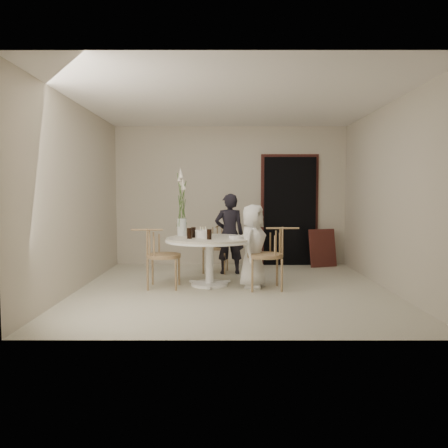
{
  "coord_description": "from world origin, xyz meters",
  "views": [
    {
      "loc": [
        -0.12,
        -6.32,
        1.4
      ],
      "look_at": [
        -0.13,
        0.3,
        0.93
      ],
      "focal_mm": 35.0,
      "sensor_mm": 36.0,
      "label": 1
    }
  ],
  "objects_px": {
    "chair_left": "(155,249)",
    "girl": "(229,234)",
    "table": "(209,245)",
    "flower_vase": "(182,207)",
    "chair_right": "(274,249)",
    "boy": "(253,246)",
    "birthday_cake": "(203,234)",
    "chair_far": "(216,242)"
  },
  "relations": [
    {
      "from": "flower_vase",
      "to": "boy",
      "type": "bearing_deg",
      "value": -22.02
    },
    {
      "from": "birthday_cake",
      "to": "flower_vase",
      "type": "bearing_deg",
      "value": 136.76
    },
    {
      "from": "table",
      "to": "boy",
      "type": "bearing_deg",
      "value": -10.88
    },
    {
      "from": "girl",
      "to": "birthday_cake",
      "type": "xyz_separation_m",
      "value": [
        -0.41,
        -1.0,
        0.09
      ]
    },
    {
      "from": "chair_left",
      "to": "flower_vase",
      "type": "height_order",
      "value": "flower_vase"
    },
    {
      "from": "chair_left",
      "to": "flower_vase",
      "type": "distance_m",
      "value": 0.85
    },
    {
      "from": "table",
      "to": "chair_right",
      "type": "relative_size",
      "value": 1.46
    },
    {
      "from": "chair_left",
      "to": "birthday_cake",
      "type": "distance_m",
      "value": 0.75
    },
    {
      "from": "birthday_cake",
      "to": "flower_vase",
      "type": "height_order",
      "value": "flower_vase"
    },
    {
      "from": "birthday_cake",
      "to": "girl",
      "type": "bearing_deg",
      "value": 67.6
    },
    {
      "from": "chair_left",
      "to": "boy",
      "type": "relative_size",
      "value": 0.72
    },
    {
      "from": "flower_vase",
      "to": "table",
      "type": "bearing_deg",
      "value": -35.46
    },
    {
      "from": "chair_left",
      "to": "boy",
      "type": "xyz_separation_m",
      "value": [
        1.45,
        0.04,
        0.05
      ]
    },
    {
      "from": "chair_right",
      "to": "boy",
      "type": "bearing_deg",
      "value": -114.64
    },
    {
      "from": "chair_right",
      "to": "girl",
      "type": "height_order",
      "value": "girl"
    },
    {
      "from": "table",
      "to": "chair_right",
      "type": "bearing_deg",
      "value": -14.64
    },
    {
      "from": "chair_right",
      "to": "flower_vase",
      "type": "xyz_separation_m",
      "value": [
        -1.4,
        0.57,
        0.59
      ]
    },
    {
      "from": "chair_far",
      "to": "chair_left",
      "type": "relative_size",
      "value": 0.92
    },
    {
      "from": "chair_far",
      "to": "flower_vase",
      "type": "distance_m",
      "value": 1.23
    },
    {
      "from": "table",
      "to": "boy",
      "type": "xyz_separation_m",
      "value": [
        0.65,
        -0.12,
        0.0
      ]
    },
    {
      "from": "chair_left",
      "to": "girl",
      "type": "distance_m",
      "value": 1.61
    },
    {
      "from": "table",
      "to": "birthday_cake",
      "type": "bearing_deg",
      "value": -175.07
    },
    {
      "from": "girl",
      "to": "boy",
      "type": "bearing_deg",
      "value": 100.76
    },
    {
      "from": "girl",
      "to": "chair_left",
      "type": "bearing_deg",
      "value": 40.02
    },
    {
      "from": "chair_right",
      "to": "girl",
      "type": "bearing_deg",
      "value": -155.08
    },
    {
      "from": "boy",
      "to": "birthday_cake",
      "type": "bearing_deg",
      "value": 102.85
    },
    {
      "from": "girl",
      "to": "chair_right",
      "type": "bearing_deg",
      "value": 111.18
    },
    {
      "from": "chair_right",
      "to": "chair_left",
      "type": "distance_m",
      "value": 1.75
    },
    {
      "from": "chair_right",
      "to": "birthday_cake",
      "type": "xyz_separation_m",
      "value": [
        -1.05,
        0.24,
        0.2
      ]
    },
    {
      "from": "chair_far",
      "to": "flower_vase",
      "type": "xyz_separation_m",
      "value": [
        -0.53,
        -0.9,
        0.65
      ]
    },
    {
      "from": "chair_right",
      "to": "girl",
      "type": "xyz_separation_m",
      "value": [
        -0.64,
        1.24,
        0.11
      ]
    },
    {
      "from": "table",
      "to": "chair_left",
      "type": "distance_m",
      "value": 0.82
    },
    {
      "from": "table",
      "to": "chair_far",
      "type": "bearing_deg",
      "value": 86.11
    },
    {
      "from": "girl",
      "to": "flower_vase",
      "type": "bearing_deg",
      "value": 35.35
    },
    {
      "from": "chair_left",
      "to": "girl",
      "type": "relative_size",
      "value": 0.63
    },
    {
      "from": "flower_vase",
      "to": "girl",
      "type": "bearing_deg",
      "value": 41.43
    },
    {
      "from": "girl",
      "to": "boy",
      "type": "distance_m",
      "value": 1.17
    },
    {
      "from": "table",
      "to": "birthday_cake",
      "type": "relative_size",
      "value": 5.54
    },
    {
      "from": "chair_far",
      "to": "girl",
      "type": "bearing_deg",
      "value": -37.7
    },
    {
      "from": "chair_far",
      "to": "chair_left",
      "type": "bearing_deg",
      "value": -115.11
    },
    {
      "from": "table",
      "to": "girl",
      "type": "xyz_separation_m",
      "value": [
        0.31,
        0.99,
        0.08
      ]
    },
    {
      "from": "girl",
      "to": "birthday_cake",
      "type": "height_order",
      "value": "girl"
    }
  ]
}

